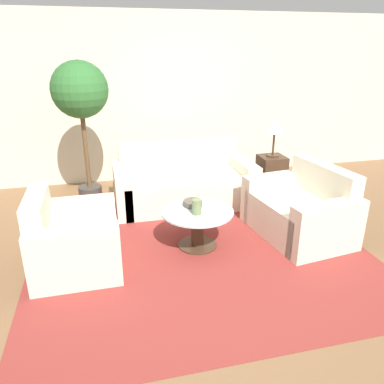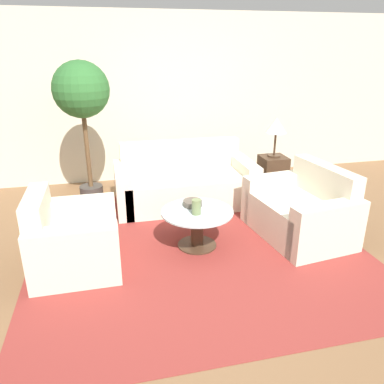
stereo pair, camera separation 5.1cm
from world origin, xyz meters
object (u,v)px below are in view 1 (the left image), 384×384
object	(u,v)px
bowl	(193,203)
table_lamp	(275,127)
armchair	(70,242)
potted_plant	(81,98)
vase	(197,207)
coffee_table	(197,224)
loveseat	(302,211)
sofa_main	(183,184)

from	to	relation	value
bowl	table_lamp	bearing A→B (deg)	36.65
armchair	potted_plant	size ratio (longest dim) A/B	0.48
bowl	vase	bearing A→B (deg)	-92.91
armchair	coffee_table	distance (m)	1.33
potted_plant	loveseat	bearing A→B (deg)	-30.78
potted_plant	vase	size ratio (longest dim) A/B	11.94
table_lamp	potted_plant	size ratio (longest dim) A/B	0.29
table_lamp	potted_plant	distance (m)	2.64
sofa_main	table_lamp	bearing A→B (deg)	-1.72
armchair	coffee_table	bearing A→B (deg)	-85.37
potted_plant	bowl	bearing A→B (deg)	-48.89
table_lamp	vase	bearing A→B (deg)	-138.34
sofa_main	vase	bearing A→B (deg)	-96.52
coffee_table	potted_plant	world-z (taller)	potted_plant
armchair	loveseat	size ratio (longest dim) A/B	0.71
loveseat	bowl	world-z (taller)	loveseat
coffee_table	bowl	world-z (taller)	bowl
armchair	loveseat	bearing A→B (deg)	-87.66
armchair	vase	size ratio (longest dim) A/B	5.72
loveseat	table_lamp	distance (m)	1.45
loveseat	table_lamp	size ratio (longest dim) A/B	2.35
vase	bowl	bearing A→B (deg)	87.09
coffee_table	vase	world-z (taller)	vase
table_lamp	bowl	bearing A→B (deg)	-143.35
table_lamp	potted_plant	world-z (taller)	potted_plant
coffee_table	table_lamp	xyz separation A→B (m)	(1.44, 1.24, 0.75)
table_lamp	vase	size ratio (longest dim) A/B	3.43
sofa_main	vase	xyz separation A→B (m)	(-0.15, -1.35, 0.23)
loveseat	coffee_table	bearing A→B (deg)	-97.27
bowl	sofa_main	bearing A→B (deg)	82.77
armchair	coffee_table	size ratio (longest dim) A/B	1.18
sofa_main	table_lamp	world-z (taller)	table_lamp
coffee_table	vase	bearing A→B (deg)	-111.40
table_lamp	bowl	world-z (taller)	table_lamp
armchair	bowl	bearing A→B (deg)	-78.84
potted_plant	coffee_table	bearing A→B (deg)	-51.58
sofa_main	loveseat	distance (m)	1.71
potted_plant	bowl	xyz separation A→B (m)	(1.14, -1.30, -1.01)
coffee_table	potted_plant	size ratio (longest dim) A/B	0.41
loveseat	potted_plant	size ratio (longest dim) A/B	0.68
vase	table_lamp	bearing A→B (deg)	41.66
coffee_table	bowl	size ratio (longest dim) A/B	3.72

